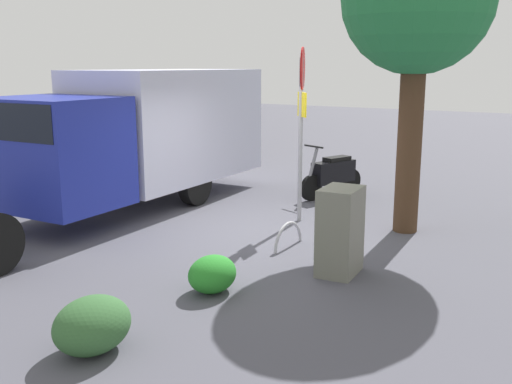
{
  "coord_description": "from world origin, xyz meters",
  "views": [
    {
      "loc": [
        8.46,
        5.21,
        2.89
      ],
      "look_at": [
        0.81,
        0.49,
        0.94
      ],
      "focal_mm": 41.32,
      "sensor_mm": 36.0,
      "label": 1
    }
  ],
  "objects_px": {
    "stop_sign": "(302,107)",
    "utility_cabinet": "(340,231)",
    "motorcycle": "(333,174)",
    "bike_rack_hoop": "(288,247)",
    "box_truck_near": "(140,131)",
    "street_tree": "(417,2)"
  },
  "relations": [
    {
      "from": "street_tree",
      "to": "stop_sign",
      "type": "bearing_deg",
      "value": -79.05
    },
    {
      "from": "stop_sign",
      "to": "bike_rack_hoop",
      "type": "relative_size",
      "value": 3.77
    },
    {
      "from": "motorcycle",
      "to": "street_tree",
      "type": "distance_m",
      "value": 4.47
    },
    {
      "from": "stop_sign",
      "to": "motorcycle",
      "type": "bearing_deg",
      "value": -171.25
    },
    {
      "from": "motorcycle",
      "to": "street_tree",
      "type": "bearing_deg",
      "value": 70.04
    },
    {
      "from": "box_truck_near",
      "to": "street_tree",
      "type": "bearing_deg",
      "value": 98.12
    },
    {
      "from": "utility_cabinet",
      "to": "bike_rack_hoop",
      "type": "bearing_deg",
      "value": -120.0
    },
    {
      "from": "motorcycle",
      "to": "utility_cabinet",
      "type": "relative_size",
      "value": 1.41
    },
    {
      "from": "stop_sign",
      "to": "street_tree",
      "type": "height_order",
      "value": "street_tree"
    },
    {
      "from": "motorcycle",
      "to": "bike_rack_hoop",
      "type": "height_order",
      "value": "motorcycle"
    },
    {
      "from": "box_truck_near",
      "to": "motorcycle",
      "type": "relative_size",
      "value": 4.6
    },
    {
      "from": "stop_sign",
      "to": "bike_rack_hoop",
      "type": "distance_m",
      "value": 2.72
    },
    {
      "from": "motorcycle",
      "to": "street_tree",
      "type": "relative_size",
      "value": 0.33
    },
    {
      "from": "street_tree",
      "to": "utility_cabinet",
      "type": "bearing_deg",
      "value": -2.44
    },
    {
      "from": "box_truck_near",
      "to": "stop_sign",
      "type": "height_order",
      "value": "stop_sign"
    },
    {
      "from": "stop_sign",
      "to": "bike_rack_hoop",
      "type": "height_order",
      "value": "stop_sign"
    },
    {
      "from": "stop_sign",
      "to": "utility_cabinet",
      "type": "bearing_deg",
      "value": 38.57
    },
    {
      "from": "street_tree",
      "to": "motorcycle",
      "type": "bearing_deg",
      "value": -129.78
    },
    {
      "from": "box_truck_near",
      "to": "bike_rack_hoop",
      "type": "relative_size",
      "value": 9.4
    },
    {
      "from": "box_truck_near",
      "to": "street_tree",
      "type": "distance_m",
      "value": 5.88
    },
    {
      "from": "motorcycle",
      "to": "stop_sign",
      "type": "height_order",
      "value": "stop_sign"
    },
    {
      "from": "utility_cabinet",
      "to": "box_truck_near",
      "type": "bearing_deg",
      "value": -107.55
    }
  ]
}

